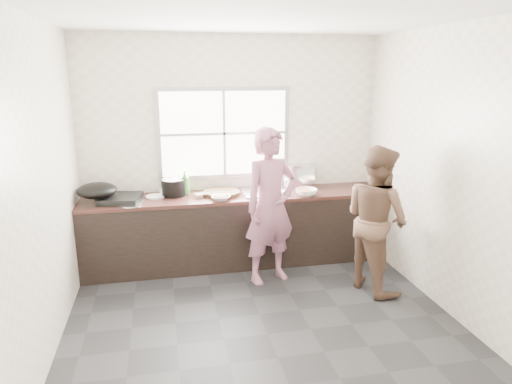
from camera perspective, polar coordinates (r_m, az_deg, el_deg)
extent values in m
cube|color=#262628|center=(4.57, 0.45, -15.08)|extent=(3.60, 3.20, 0.01)
cube|color=silver|center=(3.98, 0.53, 21.08)|extent=(3.60, 3.20, 0.01)
cube|color=silver|center=(5.61, -3.00, 5.35)|extent=(3.60, 0.01, 2.70)
cube|color=silver|center=(4.09, -25.05, 0.39)|extent=(0.01, 3.20, 2.70)
cube|color=beige|center=(4.78, 22.19, 2.59)|extent=(0.01, 3.20, 2.70)
cube|color=silver|center=(2.58, 8.09, -6.21)|extent=(3.60, 0.01, 2.70)
cube|color=black|center=(5.55, -2.37, -4.79)|extent=(3.60, 0.62, 0.82)
cube|color=#361B16|center=(5.42, -2.41, -0.51)|extent=(3.60, 0.64, 0.04)
cube|color=silver|center=(5.48, 1.20, -0.06)|extent=(0.55, 0.45, 0.02)
cylinder|color=silver|center=(5.63, 0.75, 1.88)|extent=(0.02, 0.02, 0.30)
cube|color=#9EA0A5|center=(5.56, -4.03, 7.32)|extent=(1.60, 0.05, 1.10)
cube|color=white|center=(5.53, -3.99, 7.29)|extent=(1.50, 0.01, 1.00)
imported|color=#A6637E|center=(4.96, 1.81, -2.42)|extent=(0.68, 0.56, 1.60)
imported|color=brown|center=(4.95, 14.80, -3.25)|extent=(0.78, 0.89, 1.55)
cylinder|color=#2E2212|center=(5.41, -4.31, -0.11)|extent=(0.57, 0.57, 0.04)
cube|color=#B4B8BC|center=(5.33, -6.65, -0.17)|extent=(0.22, 0.15, 0.01)
imported|color=silver|center=(5.18, -4.40, -0.74)|extent=(0.26, 0.26, 0.05)
imported|color=white|center=(5.39, 6.31, -0.09)|extent=(0.25, 0.25, 0.06)
imported|color=white|center=(5.40, 2.81, -0.01)|extent=(0.20, 0.20, 0.06)
cylinder|color=black|center=(5.42, -10.30, 0.56)|extent=(0.29, 0.29, 0.20)
cylinder|color=silver|center=(5.42, -12.44, -0.54)|extent=(0.23, 0.23, 0.02)
imported|color=green|center=(5.44, -8.89, 1.22)|extent=(0.15, 0.15, 0.30)
imported|color=#3E180F|center=(5.55, -9.90, 0.78)|extent=(0.08, 0.09, 0.17)
imported|color=#412810|center=(5.55, -10.84, 0.82)|extent=(0.17, 0.17, 0.19)
cylinder|color=white|center=(5.43, -11.55, 0.01)|extent=(0.10, 0.10, 0.10)
cube|color=black|center=(5.34, -16.61, -0.79)|extent=(0.50, 0.50, 0.07)
ellipsoid|color=black|center=(5.33, -19.27, 0.19)|extent=(0.47, 0.47, 0.16)
cube|color=silver|center=(5.79, 5.54, 2.08)|extent=(0.45, 0.38, 0.28)
cylinder|color=silver|center=(5.16, -15.38, -1.54)|extent=(0.27, 0.27, 0.01)
cylinder|color=silver|center=(5.30, -15.12, -1.08)|extent=(0.27, 0.27, 0.01)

